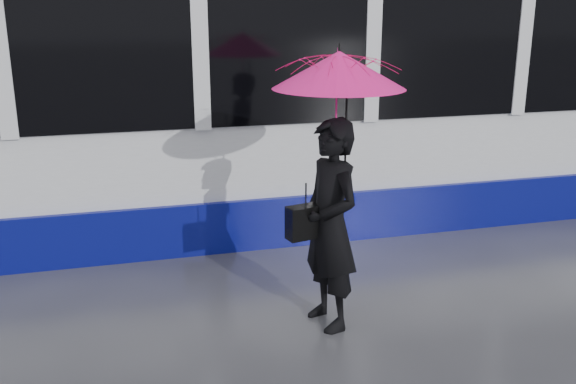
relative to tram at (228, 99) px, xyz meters
name	(u,v)px	position (x,y,z in m)	size (l,w,h in m)	color
ground	(256,296)	(-0.20, -2.50, -1.64)	(90.00, 90.00, 0.00)	#2F2F34
rails	(216,219)	(-0.20, 0.00, -1.63)	(34.00, 1.51, 0.02)	#3F3D38
tram	(228,99)	(0.00, 0.00, 0.00)	(26.00, 2.56, 3.35)	white
woman	(330,225)	(0.32, -3.23, -0.69)	(0.69, 0.46, 1.90)	black
umbrella	(338,96)	(0.37, -3.23, 0.45)	(1.33, 1.33, 1.28)	#FF1575
handbag	(306,222)	(0.10, -3.21, -0.64)	(0.36, 0.22, 0.47)	black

